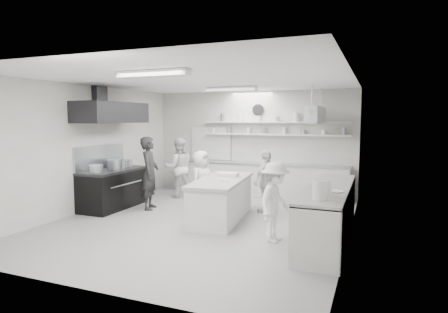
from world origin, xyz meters
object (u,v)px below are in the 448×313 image
at_px(right_counter, 328,214).
at_px(prep_island, 221,200).
at_px(cook_back, 179,167).
at_px(stove, 113,190).
at_px(cook_stove, 150,173).
at_px(back_counter, 258,180).

relative_size(right_counter, prep_island, 1.44).
distance_m(prep_island, cook_back, 2.71).
relative_size(stove, prep_island, 0.78).
relative_size(stove, cook_back, 1.08).
height_order(cook_stove, cook_back, cook_stove).
bearing_deg(right_counter, back_counter, 124.65).
xyz_separation_m(stove, back_counter, (2.90, 2.80, 0.01)).
height_order(prep_island, cook_stove, cook_stove).
height_order(back_counter, right_counter, right_counter).
relative_size(back_counter, cook_stove, 2.82).
bearing_deg(cook_back, cook_stove, 54.23).
distance_m(stove, cook_stove, 1.04).
relative_size(cook_stove, cook_back, 1.06).
height_order(stove, cook_back, cook_back).
bearing_deg(cook_stove, right_counter, -120.41).
bearing_deg(stove, prep_island, -0.01).
bearing_deg(prep_island, cook_stove, 167.15).
height_order(back_counter, cook_stove, cook_stove).
distance_m(back_counter, cook_back, 2.30).
xyz_separation_m(prep_island, cook_back, (-2.02, 1.76, 0.41)).
height_order(right_counter, prep_island, right_counter).
distance_m(back_counter, prep_island, 2.80).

